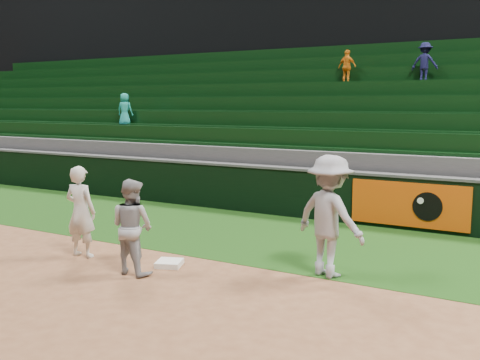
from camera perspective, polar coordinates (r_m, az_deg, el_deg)
name	(u,v)px	position (r m, az deg, el deg)	size (l,w,h in m)	color
ground	(166,271)	(9.41, -7.88, -9.55)	(70.00, 70.00, 0.00)	brown
foul_grass	(249,234)	(11.84, 0.96, -5.74)	(36.00, 4.20, 0.01)	#14380E
upper_deck	(406,31)	(25.36, 17.27, 14.96)	(40.00, 12.00, 12.00)	black
first_base	(169,263)	(9.64, -7.55, -8.80)	(0.43, 0.43, 0.10)	white
first_baseman	(81,212)	(10.37, -16.63, -3.25)	(0.63, 0.41, 1.72)	silver
baserunner	(132,227)	(9.17, -11.44, -4.89)	(0.78, 0.61, 1.61)	#95979F
base_coach	(330,216)	(8.91, 9.54, -3.83)	(1.30, 0.75, 2.02)	#93959F
field_wall	(291,191)	(13.64, 5.45, -1.22)	(36.00, 0.45, 1.25)	black
stadium_seating	(340,141)	(17.03, 10.61, 4.16)	(36.00, 5.95, 4.85)	#3D3D40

